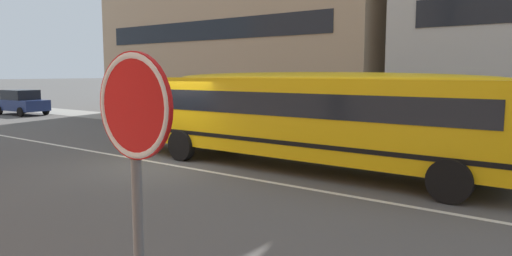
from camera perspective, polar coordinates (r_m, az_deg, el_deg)
The scene contains 7 objects.
ground_plane at distance 14.43m, azimuth -10.89°, elevation -4.38°, with size 400.00×400.00×0.00m, color #54514F.
sidewalk_far at distance 20.91m, azimuth 6.53°, elevation -0.84°, with size 120.00×3.00×0.01m, color gray.
lane_centreline at distance 14.43m, azimuth -10.89°, elevation -4.37°, with size 110.00×0.16×0.01m, color silver.
school_bus at distance 13.31m, azimuth 6.08°, elevation 1.97°, with size 12.47×2.95×2.78m.
parked_car_dark_blue_mid_block at distance 34.46m, azimuth -26.77°, elevation 2.86°, with size 3.98×2.04×1.64m.
stop_sign_post at distance 3.13m, azimuth -14.50°, elevation -3.13°, with size 0.70×0.07×2.90m.
apartment_block_far_left at distance 30.33m, azimuth -0.20°, elevation 14.14°, with size 19.11×9.14×13.30m.
Camera 1 is at (10.59, -9.41, 2.76)m, focal length 32.67 mm.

